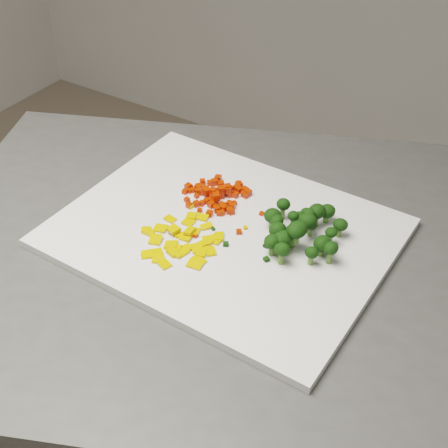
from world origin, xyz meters
The scene contains 150 objects.
counter_block centered at (0.07, 0.44, 0.45)m, with size 1.00×0.70×0.90m, color #41413F.
cutting_board centered at (0.02, 0.45, 0.91)m, with size 0.48×0.37×0.01m, color silver.
carrot_pile centered at (-0.03, 0.51, 0.93)m, with size 0.11×0.11×0.03m, color red, non-canonical shape.
pepper_pile centered at (-0.02, 0.39, 0.92)m, with size 0.12×0.12×0.02m, color #D89A0B, non-canonical shape.
broccoli_pile centered at (0.13, 0.48, 0.94)m, with size 0.13×0.13×0.06m, color black, non-canonical shape.
carrot_cube_0 centered at (-0.06, 0.55, 0.92)m, with size 0.01×0.01×0.01m, color red.
carrot_cube_1 centered at (-0.03, 0.49, 0.92)m, with size 0.01×0.01×0.01m, color red.
carrot_cube_2 centered at (0.01, 0.53, 0.92)m, with size 0.01×0.01×0.01m, color red.
carrot_cube_3 centered at (-0.03, 0.46, 0.92)m, with size 0.01×0.01×0.01m, color red.
carrot_cube_4 centered at (-0.04, 0.50, 0.93)m, with size 0.01×0.01×0.01m, color red.
carrot_cube_5 centered at (-0.05, 0.54, 0.92)m, with size 0.01×0.01×0.01m, color red.
carrot_cube_6 centered at (-0.06, 0.46, 0.92)m, with size 0.01×0.01×0.01m, color red.
carrot_cube_7 centered at (-0.04, 0.51, 0.92)m, with size 0.01×0.01×0.01m, color red.
carrot_cube_8 centered at (-0.02, 0.55, 0.92)m, with size 0.01×0.01×0.01m, color red.
carrot_cube_9 centered at (-0.03, 0.51, 0.93)m, with size 0.01×0.01×0.01m, color red.
carrot_cube_10 centered at (0.00, 0.53, 0.92)m, with size 0.01×0.01×0.01m, color red.
carrot_cube_11 centered at (-0.02, 0.52, 0.92)m, with size 0.01×0.01×0.01m, color red.
carrot_cube_12 centered at (-0.01, 0.47, 0.92)m, with size 0.01×0.01×0.01m, color red.
carrot_cube_13 centered at (-0.02, 0.52, 0.93)m, with size 0.01×0.01×0.01m, color red.
carrot_cube_14 centered at (-0.07, 0.51, 0.92)m, with size 0.01×0.01×0.01m, color red.
carrot_cube_15 centered at (-0.04, 0.54, 0.92)m, with size 0.01×0.01×0.01m, color red.
carrot_cube_16 centered at (0.00, 0.47, 0.92)m, with size 0.01×0.01×0.01m, color red.
carrot_cube_17 centered at (-0.01, 0.54, 0.92)m, with size 0.01×0.01×0.01m, color red.
carrot_cube_18 centered at (0.00, 0.54, 0.92)m, with size 0.01×0.01×0.01m, color red.
carrot_cube_19 centered at (-0.05, 0.50, 0.92)m, with size 0.01×0.01×0.01m, color red.
carrot_cube_20 centered at (-0.08, 0.50, 0.92)m, with size 0.01×0.01×0.01m, color red.
carrot_cube_21 centered at (0.01, 0.54, 0.92)m, with size 0.01×0.01×0.01m, color red.
carrot_cube_22 centered at (0.00, 0.50, 0.92)m, with size 0.01×0.01×0.01m, color red.
carrot_cube_23 centered at (-0.04, 0.54, 0.92)m, with size 0.01×0.01×0.01m, color red.
carrot_cube_24 centered at (-0.08, 0.51, 0.92)m, with size 0.01×0.01×0.01m, color red.
carrot_cube_25 centered at (0.00, 0.49, 0.92)m, with size 0.01×0.01×0.01m, color red.
carrot_cube_26 centered at (-0.07, 0.53, 0.92)m, with size 0.01×0.01×0.01m, color red.
carrot_cube_27 centered at (-0.03, 0.49, 0.92)m, with size 0.01×0.01×0.01m, color red.
carrot_cube_28 centered at (-0.04, 0.52, 0.92)m, with size 0.01×0.01×0.01m, color red.
carrot_cube_29 centered at (0.00, 0.51, 0.92)m, with size 0.01×0.01×0.01m, color red.
carrot_cube_30 centered at (-0.05, 0.51, 0.92)m, with size 0.01×0.01×0.01m, color red.
carrot_cube_31 centered at (0.00, 0.50, 0.92)m, with size 0.01×0.01×0.01m, color red.
carrot_cube_32 centered at (-0.06, 0.50, 0.92)m, with size 0.01×0.01×0.01m, color red.
carrot_cube_33 centered at (-0.01, 0.49, 0.92)m, with size 0.01×0.01×0.01m, color red.
carrot_cube_34 centered at (-0.07, 0.52, 0.92)m, with size 0.01×0.01×0.01m, color red.
carrot_cube_35 centered at (-0.04, 0.48, 0.92)m, with size 0.01×0.01×0.01m, color red.
carrot_cube_36 centered at (-0.02, 0.52, 0.93)m, with size 0.01×0.01×0.01m, color red.
carrot_cube_37 centered at (-0.02, 0.54, 0.92)m, with size 0.01×0.01×0.01m, color red.
carrot_cube_38 centered at (-0.02, 0.49, 0.93)m, with size 0.01×0.01×0.01m, color red.
carrot_cube_39 centered at (-0.04, 0.49, 0.92)m, with size 0.01×0.01×0.01m, color red.
carrot_cube_40 centered at (-0.03, 0.51, 0.92)m, with size 0.01×0.01×0.01m, color red.
carrot_cube_41 centered at (-0.02, 0.46, 0.92)m, with size 0.01×0.01×0.01m, color red.
carrot_cube_42 centered at (-0.04, 0.49, 0.92)m, with size 0.01×0.01×0.01m, color red.
carrot_cube_43 centered at (-0.03, 0.51, 0.93)m, with size 0.01×0.01×0.01m, color red.
carrot_cube_44 centered at (-0.03, 0.52, 0.92)m, with size 0.01×0.01×0.01m, color red.
carrot_cube_45 centered at (-0.01, 0.53, 0.92)m, with size 0.01×0.01×0.01m, color red.
carrot_cube_46 centered at (-0.07, 0.51, 0.92)m, with size 0.01×0.01×0.01m, color red.
carrot_cube_47 centered at (-0.03, 0.50, 0.92)m, with size 0.01×0.01×0.01m, color red.
carrot_cube_48 centered at (-0.03, 0.50, 0.92)m, with size 0.01×0.01×0.01m, color red.
carrot_cube_49 centered at (-0.07, 0.50, 0.92)m, with size 0.01×0.01×0.01m, color red.
carrot_cube_50 centered at (-0.01, 0.54, 0.92)m, with size 0.01×0.01×0.01m, color red.
carrot_cube_51 centered at (-0.06, 0.49, 0.92)m, with size 0.01×0.01×0.01m, color red.
carrot_cube_52 centered at (-0.02, 0.52, 0.93)m, with size 0.01×0.01×0.01m, color red.
carrot_cube_53 centered at (0.01, 0.48, 0.92)m, with size 0.01×0.01×0.01m, color red.
carrot_cube_54 centered at (-0.05, 0.47, 0.92)m, with size 0.01×0.01×0.01m, color red.
carrot_cube_55 centered at (-0.08, 0.50, 0.92)m, with size 0.01×0.01×0.01m, color red.
carrot_cube_56 centered at (-0.01, 0.54, 0.92)m, with size 0.01×0.01×0.01m, color red.
carrot_cube_57 centered at (-0.02, 0.53, 0.92)m, with size 0.01×0.01×0.01m, color red.
carrot_cube_58 centered at (-0.06, 0.53, 0.92)m, with size 0.01×0.01×0.01m, color red.
carrot_cube_59 centered at (-0.02, 0.48, 0.92)m, with size 0.01×0.01×0.01m, color red.
carrot_cube_60 centered at (-0.01, 0.48, 0.92)m, with size 0.01×0.01×0.01m, color red.
carrot_cube_61 centered at (-0.02, 0.55, 0.92)m, with size 0.01×0.01×0.01m, color red.
carrot_cube_62 centered at (-0.07, 0.50, 0.92)m, with size 0.01×0.01×0.01m, color red.
carrot_cube_63 centered at (-0.03, 0.51, 0.92)m, with size 0.01×0.01×0.01m, color red.
carrot_cube_64 centered at (-0.03, 0.48, 0.92)m, with size 0.01×0.01×0.01m, color red.
carrot_cube_65 centered at (-0.05, 0.50, 0.93)m, with size 0.01×0.01×0.01m, color red.
carrot_cube_66 centered at (-0.03, 0.51, 0.92)m, with size 0.01×0.01×0.01m, color red.
carrot_cube_67 centered at (0.01, 0.48, 0.92)m, with size 0.01×0.01×0.01m, color red.
carrot_cube_68 centered at (-0.03, 0.50, 0.92)m, with size 0.01×0.01×0.01m, color red.
carrot_cube_69 centered at (-0.07, 0.47, 0.92)m, with size 0.01×0.01×0.01m, color red.
carrot_cube_70 centered at (-0.03, 0.50, 0.92)m, with size 0.01×0.01×0.01m, color red.
carrot_cube_71 centered at (-0.01, 0.48, 0.92)m, with size 0.01×0.01×0.01m, color red.
carrot_cube_72 centered at (-0.02, 0.55, 0.92)m, with size 0.01×0.01×0.01m, color red.
carrot_cube_73 centered at (-0.08, 0.49, 0.92)m, with size 0.01×0.01×0.01m, color red.
pepper_chunk_0 centered at (-0.01, 0.36, 0.91)m, with size 0.02×0.01×0.00m, color #D89A0B.
pepper_chunk_1 centered at (-0.02, 0.41, 0.92)m, with size 0.02×0.01×0.00m, color #D89A0B.
pepper_chunk_2 centered at (-0.08, 0.38, 0.91)m, with size 0.01×0.01×0.00m, color #D89A0B.
pepper_chunk_3 centered at (0.03, 0.36, 0.92)m, with size 0.02×0.01×0.00m, color #D89A0B.
pepper_chunk_4 centered at (-0.01, 0.33, 0.91)m, with size 0.02×0.02×0.00m, color #D89A0B.
pepper_chunk_5 centered at (0.01, 0.41, 0.92)m, with size 0.02×0.02×0.00m, color #D89A0B.
pepper_chunk_6 centered at (0.01, 0.39, 0.92)m, with size 0.02×0.02×0.00m, color #D89A0B.
pepper_chunk_7 centered at (-0.06, 0.40, 0.91)m, with size 0.02×0.02×0.00m, color #D89A0B.
pepper_chunk_8 centered at (-0.03, 0.35, 0.91)m, with size 0.02×0.01×0.00m, color #D89A0B.
pepper_chunk_9 centered at (-0.03, 0.43, 0.91)m, with size 0.02×0.02×0.00m, color #D89A0B.
pepper_chunk_10 centered at (-0.07, 0.38, 0.92)m, with size 0.02×0.01×0.00m, color #D89A0B.
pepper_chunk_11 centered at (0.02, 0.40, 0.92)m, with size 0.02×0.01×0.01m, color #D89A0B.
pepper_chunk_12 centered at (0.00, 0.38, 0.91)m, with size 0.02×0.01×0.00m, color #D89A0B.
pepper_chunk_13 centered at (-0.03, 0.40, 0.91)m, with size 0.02×0.01×0.00m, color #D89A0B.
pepper_chunk_14 centered at (0.02, 0.42, 0.92)m, with size 0.02×0.02×0.00m, color #D89A0B.
pepper_chunk_15 centered at (0.02, 0.38, 0.92)m, with size 0.01×0.01×0.01m, color #D89A0B.
pepper_chunk_16 centered at (0.03, 0.37, 0.91)m, with size 0.02×0.01×0.00m, color #D89A0B.
pepper_chunk_17 centered at (-0.02, 0.37, 0.91)m, with size 0.02×0.02×0.00m, color #D89A0B.
pepper_chunk_18 centered at (-0.04, 0.44, 0.92)m, with size 0.02×0.02×0.01m, color #D89A0B.
pepper_chunk_19 centered at (0.00, 0.37, 0.91)m, with size 0.01×0.02×0.00m, color #D89A0B.
pepper_chunk_20 centered at (-0.03, 0.37, 0.91)m, with size 0.02×0.02×0.00m, color #D89A0B.
pepper_chunk_21 centered at (-0.02, 0.40, 0.92)m, with size 0.02×0.02×0.00m, color #D89A0B.
pepper_chunk_22 centered at (-0.04, 0.34, 0.91)m, with size 0.02×0.02×0.00m, color #D89A0B.
pepper_chunk_23 centered at (-0.05, 0.38, 0.91)m, with size 0.01×0.01×0.00m, color #D89A0B.
pepper_chunk_24 centered at (-0.04, 0.40, 0.92)m, with size 0.02×0.02×0.01m, color #D89A0B.
pepper_chunk_25 centered at (-0.06, 0.42, 0.91)m, with size 0.02×0.01×0.00m, color #D89A0B.
pepper_chunk_26 centered at (0.03, 0.39, 0.91)m, with size 0.02×0.01×0.00m, color #D89A0B.
pepper_chunk_27 centered at (-0.02, 0.45, 0.92)m, with size 0.02×0.01×0.00m, color #D89A0B.
pepper_chunk_28 centered at (-0.01, 0.36, 0.92)m, with size 0.02×0.02×0.00m, color #D89A0B.
pepper_chunk_29 centered at (-0.04, 0.34, 0.91)m, with size 0.02×0.01×0.00m, color #D89A0B.
pepper_chunk_30 centered at (0.02, 0.39, 0.91)m, with size 0.01×0.01×0.00m, color #D89A0B.
pepper_chunk_31 centered at (0.02, 0.38, 0.91)m, with size 0.02×0.01×0.00m, color #D89A0B.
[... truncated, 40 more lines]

